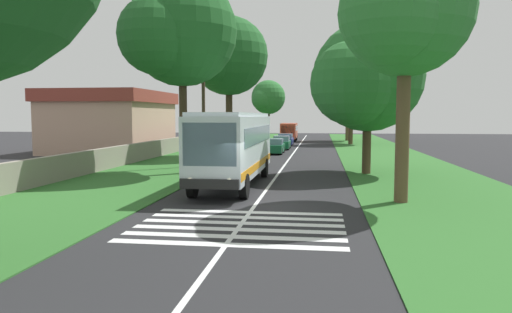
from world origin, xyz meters
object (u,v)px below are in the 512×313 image
trailing_car_0 (274,147)px  trailing_car_1 (282,143)px  roadside_tree_left_3 (228,59)px  roadside_tree_right_2 (364,80)px  trailing_car_2 (285,140)px  roadside_building (112,121)px  roadside_tree_left_1 (179,34)px  roadside_tree_right_0 (350,97)px  trailing_minibus_0 (289,130)px  roadside_tree_right_1 (347,89)px  coach_bus (234,144)px  roadside_tree_right_3 (401,15)px  roadside_tree_left_2 (267,98)px  utility_pole (203,102)px

trailing_car_0 → trailing_car_1: size_ratio=1.00×
trailing_car_0 → trailing_car_1: 6.08m
roadside_tree_left_3 → roadside_tree_right_2: size_ratio=1.30×
trailing_car_2 → roadside_building: bearing=126.0°
roadside_tree_left_1 → roadside_tree_right_0: (32.34, -12.15, -2.64)m
trailing_minibus_0 → roadside_tree_right_1: 10.25m
trailing_car_2 → roadside_tree_right_1: roadside_tree_right_1 is taller
coach_bus → roadside_tree_right_0: bearing=-12.3°
trailing_car_2 → roadside_tree_right_1: (12.14, -7.90, 6.68)m
roadside_tree_left_1 → roadside_tree_right_1: bearing=-16.6°
trailing_car_2 → roadside_tree_left_3: size_ratio=0.36×
roadside_tree_right_0 → roadside_tree_right_3: bearing=179.4°
roadside_tree_left_1 → roadside_building: 21.53m
trailing_car_2 → roadside_tree_right_0: size_ratio=0.46×
roadside_tree_left_3 → roadside_tree_right_3: roadside_tree_left_3 is taller
roadside_tree_left_2 → utility_pole: 47.10m
roadside_tree_left_2 → roadside_tree_right_0: 22.82m
roadside_tree_right_2 → roadside_tree_right_3: 9.81m
roadside_tree_right_0 → utility_pole: (-27.99, 11.74, -1.33)m
roadside_tree_left_1 → utility_pole: 5.90m
roadside_tree_left_3 → roadside_building: size_ratio=0.94×
trailing_car_1 → roadside_tree_right_0: roadside_tree_right_0 is taller
roadside_tree_right_0 → roadside_tree_right_1: roadside_tree_right_1 is taller
roadside_tree_right_0 → trailing_car_2: bearing=113.7°
roadside_tree_right_1 → roadside_tree_right_3: (-49.22, 0.55, 0.26)m
coach_bus → roadside_tree_right_1: bearing=-10.1°
trailing_car_1 → roadside_tree_left_2: bearing=9.4°
roadside_tree_left_1 → trailing_car_2: bearing=-8.6°
roadside_tree_right_3 → utility_pole: (12.52, 11.30, -3.08)m
roadside_tree_left_3 → utility_pole: bearing=179.1°
coach_bus → roadside_building: roadside_building is taller
roadside_tree_left_3 → roadside_tree_left_2: bearing=1.3°
roadside_building → trailing_car_2: bearing=-54.0°
trailing_car_2 → utility_pole: (-24.56, 3.96, 3.86)m
trailing_car_0 → roadside_building: 16.55m
roadside_tree_left_3 → roadside_tree_right_0: 23.09m
roadside_tree_left_1 → trailing_minibus_0: bearing=-6.1°
trailing_car_2 → roadside_tree_right_2: size_ratio=0.46×
roadside_tree_right_3 → roadside_tree_left_3: bearing=28.3°
roadside_tree_right_0 → roadside_tree_right_2: bearing=178.1°
trailing_car_2 → roadside_tree_left_2: bearing=11.9°
roadside_tree_right_3 → trailing_car_0: bearing=16.9°
trailing_car_1 → roadside_tree_right_0: size_ratio=0.46×
trailing_car_0 → coach_bus: bearing=180.0°
coach_bus → trailing_car_1: bearing=-0.5°
trailing_car_1 → roadside_tree_right_2: (-21.18, -6.72, 5.09)m
trailing_car_0 → roadside_tree_right_3: bearing=-163.1°
roadside_tree_right_3 → roadside_tree_right_2: bearing=3.4°
trailing_car_0 → roadside_tree_left_3: (-3.99, 3.67, 7.82)m
coach_bus → roadside_tree_left_3: 18.39m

